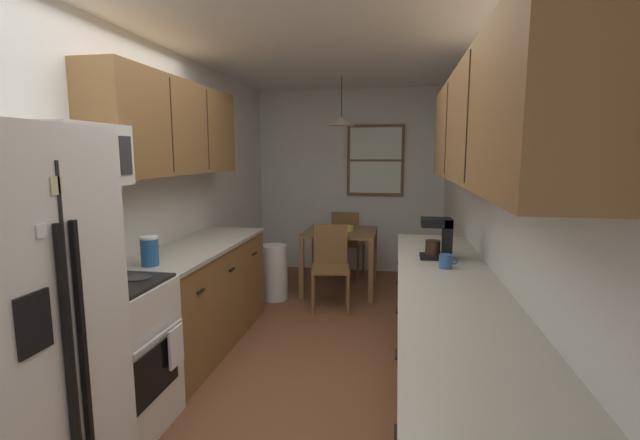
{
  "coord_description": "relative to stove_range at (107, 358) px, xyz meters",
  "views": [
    {
      "loc": [
        0.67,
        -2.67,
        1.66
      ],
      "look_at": [
        -0.02,
        1.26,
        1.07
      ],
      "focal_mm": 25.01,
      "sensor_mm": 36.0,
      "label": 1
    }
  ],
  "objects": [
    {
      "name": "storage_canister",
      "position": [
        -0.01,
        0.53,
        0.53
      ],
      "size": [
        0.12,
        0.12,
        0.2
      ],
      "color": "#265999",
      "rests_on": "counter_left"
    },
    {
      "name": "coffee_maker",
      "position": [
        1.98,
        1.08,
        0.59
      ],
      "size": [
        0.22,
        0.18,
        0.3
      ],
      "color": "black",
      "rests_on": "counter_right"
    },
    {
      "name": "dining_chair_far",
      "position": [
        1.0,
        3.69,
        0.03
      ],
      "size": [
        0.45,
        0.45,
        0.9
      ],
      "color": "brown",
      "rests_on": "ground"
    },
    {
      "name": "ceiling_slab",
      "position": [
        0.99,
        1.45,
        2.12
      ],
      "size": [
        4.4,
        9.0,
        0.08
      ],
      "primitive_type": "cube",
      "color": "white"
    },
    {
      "name": "pendant_light",
      "position": [
        0.99,
        3.05,
        1.57
      ],
      "size": [
        0.31,
        0.31,
        0.56
      ],
      "color": "black"
    },
    {
      "name": "ground_plane",
      "position": [
        0.99,
        1.45,
        -0.47
      ],
      "size": [
        12.0,
        12.0,
        0.0
      ],
      "primitive_type": "plane",
      "color": "brown"
    },
    {
      "name": "microwave_over_range",
      "position": [
        -0.11,
        0.0,
        1.18
      ],
      "size": [
        0.39,
        0.56,
        0.35
      ],
      "color": "white"
    },
    {
      "name": "dining_table",
      "position": [
        0.99,
        3.05,
        0.15
      ],
      "size": [
        0.85,
        0.86,
        0.74
      ],
      "color": "brown",
      "rests_on": "ground"
    },
    {
      "name": "mug_by_coffeemaker",
      "position": [
        2.0,
        0.8,
        0.48
      ],
      "size": [
        0.13,
        0.09,
        0.09
      ],
      "color": "#335999",
      "rests_on": "counter_right"
    },
    {
      "name": "table_serving_bowl",
      "position": [
        1.06,
        3.06,
        0.3
      ],
      "size": [
        0.18,
        0.18,
        0.06
      ],
      "primitive_type": "cylinder",
      "color": "#E0D14C",
      "rests_on": "dining_table"
    },
    {
      "name": "trash_bin",
      "position": [
        0.29,
        2.59,
        -0.15
      ],
      "size": [
        0.3,
        0.3,
        0.63
      ],
      "primitive_type": "cylinder",
      "color": "white",
      "rests_on": "ground"
    },
    {
      "name": "wall_right",
      "position": [
        2.34,
        1.45,
        0.8
      ],
      "size": [
        0.1,
        9.0,
        2.55
      ],
      "primitive_type": "cube",
      "color": "silver",
      "rests_on": "ground"
    },
    {
      "name": "upper_cabinets_left",
      "position": [
        -0.15,
        1.19,
        1.4
      ],
      "size": [
        0.33,
        1.92,
        0.74
      ],
      "color": "brown"
    },
    {
      "name": "dish_towel",
      "position": [
        0.35,
        0.16,
        0.03
      ],
      "size": [
        0.02,
        0.16,
        0.24
      ],
      "primitive_type": "cube",
      "color": "white"
    },
    {
      "name": "dining_chair_near",
      "position": [
        0.97,
        2.42,
        0.03
      ],
      "size": [
        0.46,
        0.46,
        0.9
      ],
      "color": "brown",
      "rests_on": "ground"
    },
    {
      "name": "upper_cabinets_right",
      "position": [
        2.13,
        0.43,
        1.36
      ],
      "size": [
        0.33,
        2.85,
        0.65
      ],
      "color": "brown"
    },
    {
      "name": "back_window",
      "position": [
        1.35,
        4.03,
        1.1
      ],
      "size": [
        0.78,
        0.05,
        0.98
      ],
      "color": "brown"
    },
    {
      "name": "stove_range",
      "position": [
        0.0,
        0.0,
        0.0
      ],
      "size": [
        0.66,
        0.65,
        1.1
      ],
      "color": "white",
      "rests_on": "ground"
    },
    {
      "name": "counter_left",
      "position": [
        -0.01,
        1.24,
        -0.02
      ],
      "size": [
        0.64,
        1.84,
        0.9
      ],
      "color": "brown",
      "rests_on": "ground"
    },
    {
      "name": "counter_right",
      "position": [
        1.99,
        0.48,
        -0.02
      ],
      "size": [
        0.64,
        3.17,
        0.9
      ],
      "color": "brown",
      "rests_on": "ground"
    },
    {
      "name": "wall_back",
      "position": [
        0.99,
        4.1,
        0.8
      ],
      "size": [
        4.4,
        0.1,
        2.55
      ],
      "primitive_type": "cube",
      "color": "silver",
      "rests_on": "ground"
    },
    {
      "name": "wall_left",
      "position": [
        -0.36,
        1.45,
        0.8
      ],
      "size": [
        0.1,
        9.0,
        2.55
      ],
      "primitive_type": "cube",
      "color": "silver",
      "rests_on": "ground"
    }
  ]
}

